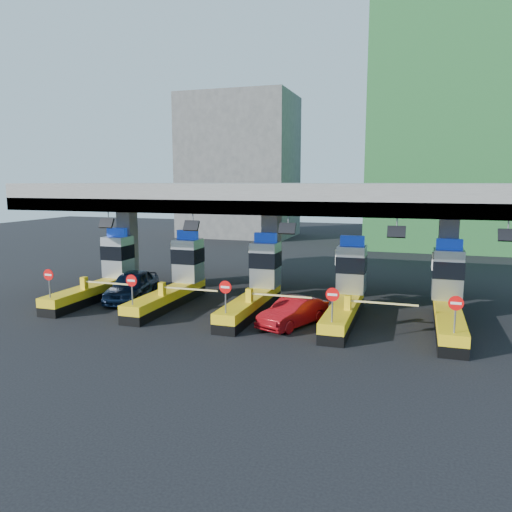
% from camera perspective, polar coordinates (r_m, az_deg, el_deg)
% --- Properties ---
extents(ground, '(120.00, 120.00, 0.00)m').
position_cam_1_polar(ground, '(28.03, 0.01, -6.18)').
color(ground, black).
rests_on(ground, ground).
extents(toll_canopy, '(28.00, 12.09, 7.00)m').
position_cam_1_polar(toll_canopy, '(29.87, 1.73, 6.64)').
color(toll_canopy, slate).
rests_on(toll_canopy, ground).
extents(toll_lane_far_left, '(4.43, 8.00, 4.16)m').
position_cam_1_polar(toll_lane_far_left, '(32.40, -16.91, -2.01)').
color(toll_lane_far_left, black).
rests_on(toll_lane_far_left, ground).
extents(toll_lane_left, '(4.43, 8.00, 4.16)m').
position_cam_1_polar(toll_lane_left, '(29.85, -9.00, -2.63)').
color(toll_lane_left, black).
rests_on(toll_lane_left, ground).
extents(toll_lane_center, '(4.43, 8.00, 4.16)m').
position_cam_1_polar(toll_lane_center, '(27.96, 0.19, -3.27)').
color(toll_lane_center, black).
rests_on(toll_lane_center, ground).
extents(toll_lane_right, '(4.43, 8.00, 4.16)m').
position_cam_1_polar(toll_lane_right, '(26.89, 10.41, -3.89)').
color(toll_lane_right, black).
rests_on(toll_lane_right, ground).
extents(toll_lane_far_right, '(4.43, 8.00, 4.16)m').
position_cam_1_polar(toll_lane_far_right, '(26.73, 21.12, -4.41)').
color(toll_lane_far_right, black).
rests_on(toll_lane_far_right, ground).
extents(bg_building_scaffold, '(18.00, 12.00, 28.00)m').
position_cam_1_polar(bg_building_scaffold, '(58.30, 22.21, 14.70)').
color(bg_building_scaffold, '#1E5926').
rests_on(bg_building_scaffold, ground).
extents(bg_building_concrete, '(14.00, 10.00, 18.00)m').
position_cam_1_polar(bg_building_concrete, '(65.73, -1.92, 10.17)').
color(bg_building_concrete, '#4C4C49').
rests_on(bg_building_concrete, ground).
extents(van, '(3.15, 5.58, 1.79)m').
position_cam_1_polar(van, '(31.01, -13.98, -3.30)').
color(van, black).
rests_on(van, ground).
extents(red_car, '(3.01, 4.48, 1.40)m').
position_cam_1_polar(red_car, '(24.92, 4.28, -6.42)').
color(red_car, maroon).
rests_on(red_car, ground).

